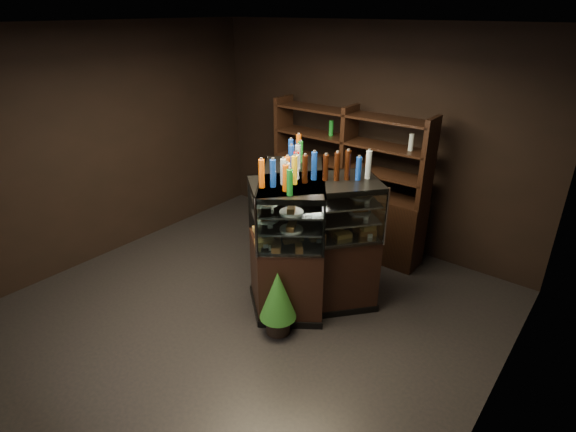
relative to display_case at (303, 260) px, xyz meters
name	(u,v)px	position (x,y,z in m)	size (l,w,h in m)	color
ground	(248,313)	(-0.29, -0.63, -0.50)	(5.00, 5.00, 0.00)	black
room_shell	(240,146)	(-0.29, -0.63, 1.44)	(5.02, 5.02, 3.01)	black
display_case	(303,260)	(0.00, 0.00, 0.00)	(1.69, 1.53, 1.51)	black
food_display	(303,211)	(0.00, 0.00, 0.63)	(1.23, 1.12, 0.46)	#BD8644
bottles_top	(304,166)	(0.00, 0.00, 1.14)	(1.05, 0.98, 0.30)	yellow
potted_conifer	(278,294)	(0.18, -0.66, -0.03)	(0.39, 0.39, 0.83)	black
back_shelving	(345,206)	(-0.31, 1.42, 0.11)	(2.25, 0.45, 2.00)	black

